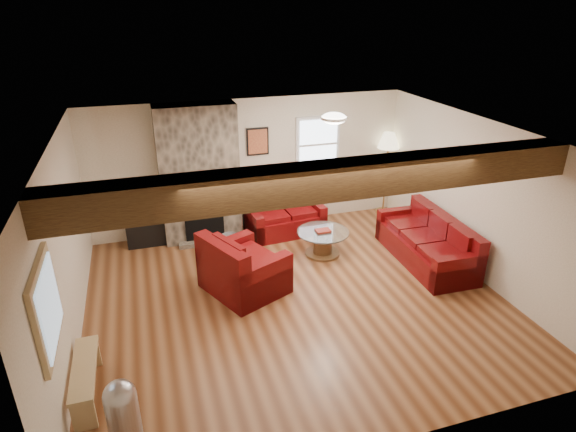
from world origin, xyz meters
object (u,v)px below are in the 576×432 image
object	(u,v)px
coffee_table	(323,243)
tv_cabinet	(154,231)
sofa_three	(426,240)
television	(151,207)
armchair_red	(244,263)
loveseat	(285,214)
floor_lamp	(388,145)

from	to	relation	value
coffee_table	tv_cabinet	bearing A→B (deg)	154.13
sofa_three	television	world-z (taller)	television
tv_cabinet	armchair_red	bearing A→B (deg)	-58.81
loveseat	coffee_table	world-z (taller)	loveseat
tv_cabinet	floor_lamp	distance (m)	4.86
loveseat	armchair_red	bearing A→B (deg)	-128.92
loveseat	armchair_red	distance (m)	2.12
sofa_three	floor_lamp	distance (m)	2.38
armchair_red	loveseat	bearing A→B (deg)	-58.50
coffee_table	television	world-z (taller)	television
armchair_red	floor_lamp	distance (m)	4.15
sofa_three	loveseat	size ratio (longest dim) A/B	1.46
television	coffee_table	bearing A→B (deg)	-25.87
loveseat	floor_lamp	bearing A→B (deg)	3.20
loveseat	armchair_red	size ratio (longest dim) A/B	1.25
sofa_three	armchair_red	bearing A→B (deg)	-88.89
sofa_three	tv_cabinet	world-z (taller)	sofa_three
loveseat	floor_lamp	world-z (taller)	floor_lamp
television	loveseat	bearing A→B (deg)	-7.05
armchair_red	floor_lamp	bearing A→B (deg)	-83.50
armchair_red	floor_lamp	world-z (taller)	floor_lamp
tv_cabinet	loveseat	bearing A→B (deg)	-7.05
coffee_table	floor_lamp	bearing A→B (deg)	35.80
tv_cabinet	floor_lamp	bearing A→B (deg)	0.24
floor_lamp	loveseat	bearing A→B (deg)	-171.99
sofa_three	loveseat	bearing A→B (deg)	-130.66
armchair_red	television	size ratio (longest dim) A/B	1.35
coffee_table	television	distance (m)	3.14
armchair_red	tv_cabinet	xyz separation A→B (m)	(-1.24, 2.05, -0.22)
tv_cabinet	floor_lamp	world-z (taller)	floor_lamp
floor_lamp	coffee_table	bearing A→B (deg)	-144.20
television	floor_lamp	world-z (taller)	floor_lamp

